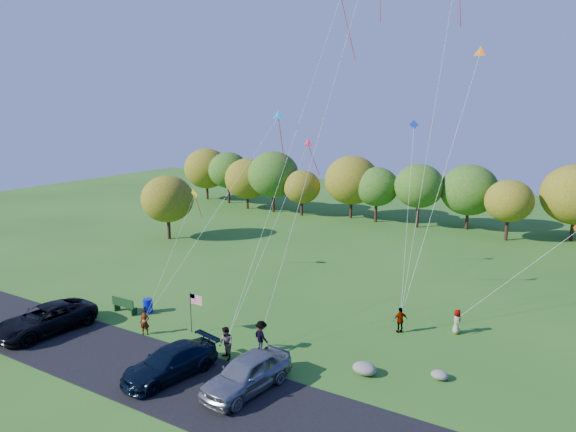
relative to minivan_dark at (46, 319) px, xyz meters
The scene contains 17 objects.
ground 12.43m from the minivan_dark, 17.87° to the left, with size 140.00×140.00×0.00m, color #27601B.
asphalt_lane 11.84m from the minivan_dark, ahead, with size 44.00×6.00×0.06m, color black.
treeline 42.06m from the minivan_dark, 75.33° to the left, with size 76.67×28.09×8.52m.
minivan_dark is the anchor object (origin of this frame).
minivan_navy 10.65m from the minivan_dark, ahead, with size 2.19×5.39×1.56m, color black.
minivan_silver 14.93m from the minivan_dark, ahead, with size 2.14×5.31×1.81m, color gray.
flyer_a 6.35m from the minivan_dark, 28.25° to the left, with size 0.59×0.39×1.62m, color #4C4C59.
flyer_b 12.34m from the minivan_dark, 14.10° to the left, with size 0.93×0.73×1.92m, color #4C4C59.
flyer_c 14.00m from the minivan_dark, 20.41° to the left, with size 1.20×0.69×1.86m, color #4C4C59.
flyer_d 22.45m from the minivan_dark, 30.80° to the left, with size 0.97×0.40×1.66m, color #4C4C59.
flyer_e 25.99m from the minivan_dark, 30.49° to the left, with size 0.77×0.50×1.59m, color #4C4C59.
park_bench 5.06m from the minivan_dark, 69.45° to the left, with size 2.02×0.51×1.12m.
trash_barrel 6.50m from the minivan_dark, 61.62° to the left, with size 0.65×0.65×0.97m, color #0B13AE.
flag_assembly 9.49m from the minivan_dark, 30.52° to the left, with size 0.97×0.63×2.62m.
boulder_near 20.12m from the minivan_dark, 15.72° to the left, with size 1.32×1.03×0.66m, color #9C9488.
boulder_far 24.01m from the minivan_dark, 16.92° to the left, with size 0.91×0.76×0.48m, color gray.
kites_aloft 28.08m from the minivan_dark, 49.27° to the left, with size 28.78×8.99×19.55m.
Camera 1 is at (16.87, -22.07, 13.97)m, focal length 32.00 mm.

